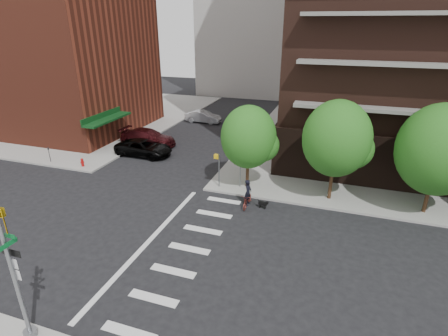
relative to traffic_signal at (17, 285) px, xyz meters
name	(u,v)px	position (x,y,z in m)	size (l,w,h in m)	color
ground	(142,239)	(0.47, 7.49, -2.70)	(120.00, 120.00, 0.00)	black
sidewalk_ne	(447,148)	(20.97, 30.99, -2.62)	(39.00, 33.00, 0.15)	gray
sidewalk_nw	(76,113)	(-24.03, 30.99, -2.62)	(31.00, 33.00, 0.15)	gray
crosswalk	(176,246)	(2.68, 7.49, -2.69)	(3.85, 13.00, 0.01)	silver
midrise_nw	(45,37)	(-21.53, 25.49, 7.45)	(21.40, 15.50, 20.00)	maroon
tree_a	(248,137)	(4.47, 15.99, 1.35)	(4.00, 4.00, 5.90)	#301E11
tree_b	(337,139)	(10.47, 15.99, 1.85)	(4.50, 4.50, 6.65)	#301E11
tree_c	(439,150)	(16.47, 15.99, 1.75)	(5.00, 5.00, 6.80)	#301E11
traffic_signal	(17,285)	(0.00, 0.00, 0.00)	(0.90, 0.75, 6.00)	slate
pedestrian_signal	(224,165)	(2.79, 15.42, -0.84)	(2.18, 0.67, 2.60)	slate
fire_hydrant	(82,162)	(-10.03, 15.29, -2.15)	(0.24, 0.24, 0.73)	#A50C0C
parking_meter	(49,153)	(-13.53, 15.29, -1.74)	(0.10, 0.08, 1.32)	black
parked_car_black	(144,148)	(-6.61, 19.71, -1.95)	(5.40, 2.49, 1.50)	black
parked_car_maroon	(148,137)	(-7.73, 22.43, -1.86)	(5.78, 2.35, 1.68)	#411014
parked_car_silver	(203,117)	(-5.73, 32.50, -1.96)	(4.47, 1.56, 1.47)	#ABAEB2
scooter	(247,200)	(5.24, 13.24, -2.21)	(0.65, 1.87, 0.98)	maroon
dog_walker	(248,192)	(5.20, 13.49, -1.77)	(0.44, 0.67, 1.85)	black
dog	(263,204)	(6.32, 13.30, -2.33)	(0.70, 0.32, 0.58)	black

